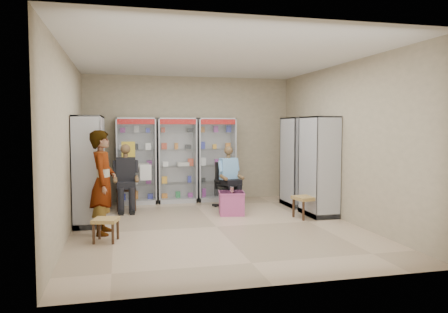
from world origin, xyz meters
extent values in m
plane|color=tan|center=(0.00, 0.00, 0.00)|extent=(6.00, 6.00, 0.00)
cube|color=tan|center=(0.00, 3.00, 1.50)|extent=(5.00, 0.02, 3.00)
cube|color=tan|center=(0.00, -3.00, 1.50)|extent=(5.00, 0.02, 3.00)
cube|color=tan|center=(-2.50, 0.00, 1.50)|extent=(0.02, 6.00, 3.00)
cube|color=tan|center=(2.50, 0.00, 1.50)|extent=(0.02, 6.00, 3.00)
cube|color=silver|center=(0.00, 0.00, 3.00)|extent=(5.00, 6.00, 0.02)
cube|color=silver|center=(-1.30, 2.73, 1.00)|extent=(0.90, 0.50, 2.00)
cube|color=#B8BCC0|center=(-0.35, 2.73, 1.00)|extent=(0.90, 0.50, 2.00)
cube|color=#A4A6AB|center=(0.60, 2.73, 1.00)|extent=(0.90, 0.50, 2.00)
cube|color=#9EA0A4|center=(2.23, 1.60, 1.00)|extent=(0.90, 0.50, 2.00)
cube|color=#A6A8AD|center=(2.23, 0.50, 1.00)|extent=(0.90, 0.50, 2.00)
cube|color=#9D9FA4|center=(-2.23, 1.80, 1.00)|extent=(0.90, 0.50, 2.00)
cube|color=silver|center=(-2.23, 0.70, 1.00)|extent=(0.90, 0.50, 2.00)
cube|color=#332113|center=(-1.55, 2.00, 0.47)|extent=(0.42, 0.42, 0.94)
cube|color=black|center=(0.65, 1.78, 0.50)|extent=(0.65, 0.65, 1.01)
cube|color=#A14072|center=(0.54, 0.98, 0.23)|extent=(0.55, 0.54, 0.47)
cylinder|color=#572807|center=(0.54, 0.94, 0.52)|extent=(0.07, 0.07, 0.11)
cube|color=olive|center=(1.87, 0.31, 0.22)|extent=(0.50, 0.50, 0.43)
cube|color=tan|center=(-1.90, -0.59, 0.18)|extent=(0.45, 0.45, 0.37)
imported|color=#98989A|center=(-1.95, -0.06, 0.87)|extent=(0.50, 0.68, 1.74)
camera|label=1|loc=(-1.67, -7.56, 1.81)|focal=35.00mm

